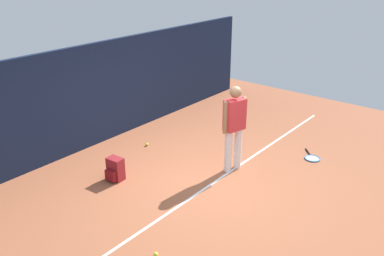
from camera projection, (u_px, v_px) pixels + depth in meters
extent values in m
plane|color=#9E5638|center=(209.00, 183.00, 7.61)|extent=(12.00, 12.00, 0.00)
cube|color=#141E38|center=(99.00, 94.00, 8.92)|extent=(10.00, 0.10, 2.22)
cube|color=white|center=(211.00, 184.00, 7.57)|extent=(9.00, 0.05, 0.00)
cylinder|color=white|center=(228.00, 151.00, 7.87)|extent=(0.14, 0.14, 0.85)
cylinder|color=white|center=(238.00, 148.00, 8.00)|extent=(0.14, 0.14, 0.85)
cube|color=red|center=(235.00, 115.00, 7.65)|extent=(0.44, 0.32, 0.60)
sphere|color=#9E704C|center=(236.00, 92.00, 7.48)|extent=(0.22, 0.22, 0.22)
cylinder|color=#9E704C|center=(225.00, 118.00, 7.54)|extent=(0.09, 0.09, 0.62)
cylinder|color=#9E704C|center=(244.00, 113.00, 7.77)|extent=(0.09, 0.09, 0.62)
cylinder|color=black|center=(308.00, 152.00, 8.77)|extent=(0.24, 0.23, 0.03)
torus|color=#1E72BF|center=(312.00, 158.00, 8.50)|extent=(0.46, 0.46, 0.02)
cylinder|color=#B2B2B2|center=(312.00, 158.00, 8.50)|extent=(0.39, 0.39, 0.00)
cube|color=maroon|center=(116.00, 169.00, 7.66)|extent=(0.22, 0.31, 0.44)
cube|color=maroon|center=(111.00, 176.00, 7.58)|extent=(0.10, 0.23, 0.20)
sphere|color=#CCE033|center=(156.00, 254.00, 5.76)|extent=(0.07, 0.07, 0.07)
sphere|color=#CCE033|center=(147.00, 144.00, 9.07)|extent=(0.07, 0.07, 0.07)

